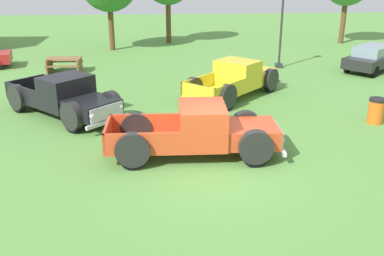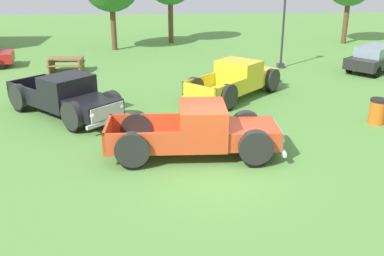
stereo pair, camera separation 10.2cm
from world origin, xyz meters
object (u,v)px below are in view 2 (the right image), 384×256
Objects in this scene: pickup_truck_behind_left at (239,79)px; trash_can at (377,111)px; sedan_distant_b at (376,58)px; picnic_table at (66,63)px; pickup_truck_behind_right at (69,98)px; lamp_post_near at (283,28)px; pickup_truck_foreground at (205,132)px.

pickup_truck_behind_left is 5.97m from trash_can.
sedan_distant_b reaches higher than picnic_table.
pickup_truck_behind_left is 9.15m from sedan_distant_b.
lamp_post_near is (10.14, 7.80, 1.44)m from pickup_truck_behind_right.
pickup_truck_behind_right reaches higher than trash_can.
lamp_post_near is at bearing 0.98° from picnic_table.
lamp_post_near is at bearing 167.59° from sedan_distant_b.
trash_can is at bearing -34.77° from picnic_table.
sedan_distant_b is 16.72m from picnic_table.
trash_can is at bearing -41.68° from pickup_truck_behind_left.
picnic_table is at bearing 176.98° from sedan_distant_b.
pickup_truck_foreground is 6.17m from pickup_truck_behind_right.
pickup_truck_behind_left is at bearing -121.43° from lamp_post_near.
picnic_table is (-6.45, 11.48, -0.28)m from pickup_truck_foreground.
pickup_truck_behind_left is (2.12, 6.41, -0.02)m from pickup_truck_foreground.
trash_can is (-3.68, -8.16, -0.24)m from sedan_distant_b.
pickup_truck_behind_right is 1.21× the size of lamp_post_near.
lamp_post_near reaches higher than trash_can.
pickup_truck_behind_right reaches higher than pickup_truck_behind_left.
picnic_table is (-1.65, 7.60, -0.28)m from pickup_truck_behind_right.
pickup_truck_foreground is at bearing -159.60° from trash_can.
pickup_truck_foreground is 1.26× the size of lamp_post_near.
pickup_truck_foreground reaches higher than trash_can.
lamp_post_near reaches higher than pickup_truck_foreground.
pickup_truck_behind_left is at bearing 71.74° from pickup_truck_foreground.
trash_can is (6.57, 2.44, -0.29)m from pickup_truck_foreground.
pickup_truck_foreground is 5.60× the size of trash_can.
pickup_truck_behind_left is 2.77× the size of picnic_table.
lamp_post_near reaches higher than sedan_distant_b.
sedan_distant_b is 1.00× the size of lamp_post_near.
pickup_truck_foreground is 1.26× the size of sedan_distant_b.
lamp_post_near reaches higher than pickup_truck_behind_left.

